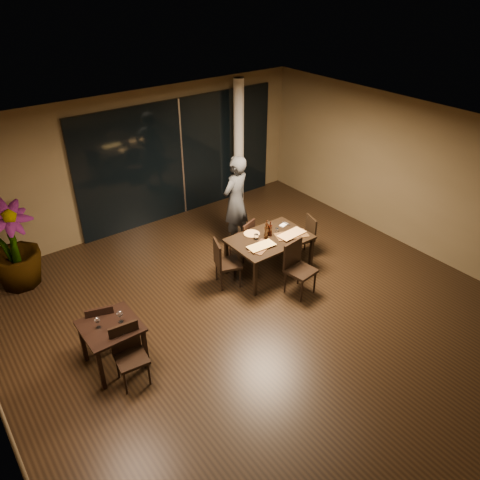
% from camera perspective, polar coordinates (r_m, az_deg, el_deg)
% --- Properties ---
extents(ground, '(8.00, 8.00, 0.00)m').
position_cam_1_polar(ground, '(8.19, 1.68, -8.73)').
color(ground, black).
rests_on(ground, ground).
extents(wall_back, '(8.00, 0.10, 3.00)m').
position_cam_1_polar(wall_back, '(10.47, -12.25, 9.43)').
color(wall_back, brown).
rests_on(wall_back, ground).
extents(wall_right, '(0.10, 8.00, 3.00)m').
position_cam_1_polar(wall_right, '(10.11, 20.31, 7.37)').
color(wall_right, brown).
rests_on(wall_right, ground).
extents(ceiling, '(8.00, 8.00, 0.04)m').
position_cam_1_polar(ceiling, '(6.68, 2.08, 11.60)').
color(ceiling, silver).
rests_on(ceiling, wall_back).
extents(window_panel, '(5.00, 0.06, 2.70)m').
position_cam_1_polar(window_panel, '(10.87, -7.17, 9.85)').
color(window_panel, black).
rests_on(window_panel, ground).
extents(column, '(0.24, 0.24, 3.00)m').
position_cam_1_polar(column, '(11.29, -0.16, 11.73)').
color(column, white).
rests_on(column, ground).
extents(main_table, '(1.50, 1.00, 0.75)m').
position_cam_1_polar(main_table, '(8.83, 3.63, -0.16)').
color(main_table, black).
rests_on(main_table, ground).
extents(side_table, '(0.80, 0.80, 0.75)m').
position_cam_1_polar(side_table, '(7.12, -15.43, -10.76)').
color(side_table, black).
rests_on(side_table, ground).
extents(chair_main_far, '(0.51, 0.51, 0.86)m').
position_cam_1_polar(chair_main_far, '(9.31, 0.54, 0.28)').
color(chair_main_far, black).
rests_on(chair_main_far, ground).
extents(chair_main_near, '(0.52, 0.52, 1.00)m').
position_cam_1_polar(chair_main_near, '(8.41, 6.98, -3.05)').
color(chair_main_near, black).
rests_on(chair_main_near, ground).
extents(chair_main_left, '(0.55, 0.55, 0.94)m').
position_cam_1_polar(chair_main_left, '(8.52, -2.01, -2.57)').
color(chair_main_left, black).
rests_on(chair_main_left, ground).
extents(chair_main_right, '(0.49, 0.49, 0.85)m').
position_cam_1_polar(chair_main_right, '(9.52, 8.04, 0.69)').
color(chair_main_right, black).
rests_on(chair_main_right, ground).
extents(chair_side_far, '(0.51, 0.51, 0.88)m').
position_cam_1_polar(chair_side_far, '(7.50, -16.48, -9.80)').
color(chair_side_far, black).
rests_on(chair_side_far, ground).
extents(chair_side_near, '(0.47, 0.47, 0.92)m').
position_cam_1_polar(chair_side_near, '(6.94, -13.41, -13.04)').
color(chair_side_near, black).
rests_on(chair_side_near, ground).
extents(diner, '(0.76, 0.61, 1.95)m').
position_cam_1_polar(diner, '(9.63, -0.55, 4.77)').
color(diner, '#2B2D2F').
rests_on(diner, ground).
extents(potted_plant, '(1.19, 1.19, 1.66)m').
position_cam_1_polar(potted_plant, '(9.31, -26.04, -0.69)').
color(potted_plant, '#204B19').
rests_on(potted_plant, ground).
extents(pizza_board_left, '(0.59, 0.45, 0.01)m').
position_cam_1_polar(pizza_board_left, '(8.49, 2.62, -0.85)').
color(pizza_board_left, '#3F2514').
rests_on(pizza_board_left, main_table).
extents(pizza_board_right, '(0.69, 0.50, 0.01)m').
position_cam_1_polar(pizza_board_right, '(8.90, 6.30, 0.61)').
color(pizza_board_right, '#422B15').
rests_on(pizza_board_right, main_table).
extents(oblong_pizza_left, '(0.51, 0.26, 0.02)m').
position_cam_1_polar(oblong_pizza_left, '(8.48, 2.62, -0.75)').
color(oblong_pizza_left, maroon).
rests_on(oblong_pizza_left, pizza_board_left).
extents(oblong_pizza_right, '(0.55, 0.28, 0.02)m').
position_cam_1_polar(oblong_pizza_right, '(8.89, 6.31, 0.70)').
color(oblong_pizza_right, maroon).
rests_on(oblong_pizza_right, pizza_board_right).
extents(round_pizza, '(0.30, 0.30, 0.01)m').
position_cam_1_polar(round_pizza, '(8.89, 1.44, 0.75)').
color(round_pizza, '#B33213').
rests_on(round_pizza, main_table).
extents(bottle_a, '(0.07, 0.07, 0.32)m').
position_cam_1_polar(bottle_a, '(8.69, 3.22, 1.12)').
color(bottle_a, black).
rests_on(bottle_a, main_table).
extents(bottle_b, '(0.07, 0.07, 0.30)m').
position_cam_1_polar(bottle_b, '(8.79, 3.73, 1.37)').
color(bottle_b, black).
rests_on(bottle_b, main_table).
extents(bottle_c, '(0.07, 0.07, 0.32)m').
position_cam_1_polar(bottle_c, '(8.78, 3.31, 1.46)').
color(bottle_c, black).
rests_on(bottle_c, main_table).
extents(tumbler_left, '(0.08, 0.08, 0.10)m').
position_cam_1_polar(tumbler_left, '(8.72, 1.99, 0.41)').
color(tumbler_left, white).
rests_on(tumbler_left, main_table).
extents(tumbler_right, '(0.07, 0.07, 0.08)m').
position_cam_1_polar(tumbler_right, '(8.96, 4.52, 1.18)').
color(tumbler_right, white).
rests_on(tumbler_right, main_table).
extents(napkin_near, '(0.19, 0.12, 0.01)m').
position_cam_1_polar(napkin_near, '(9.06, 6.99, 1.16)').
color(napkin_near, white).
rests_on(napkin_near, main_table).
extents(napkin_far, '(0.20, 0.14, 0.01)m').
position_cam_1_polar(napkin_far, '(9.23, 5.36, 1.87)').
color(napkin_far, white).
rests_on(napkin_far, main_table).
extents(wine_glass_a, '(0.08, 0.08, 0.17)m').
position_cam_1_polar(wine_glass_a, '(7.00, -16.94, -9.62)').
color(wine_glass_a, white).
rests_on(wine_glass_a, side_table).
extents(wine_glass_b, '(0.08, 0.08, 0.19)m').
position_cam_1_polar(wine_glass_b, '(7.00, -14.40, -9.05)').
color(wine_glass_b, white).
rests_on(wine_glass_b, side_table).
extents(side_napkin, '(0.19, 0.12, 0.01)m').
position_cam_1_polar(side_napkin, '(6.88, -14.71, -10.89)').
color(side_napkin, white).
rests_on(side_napkin, side_table).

